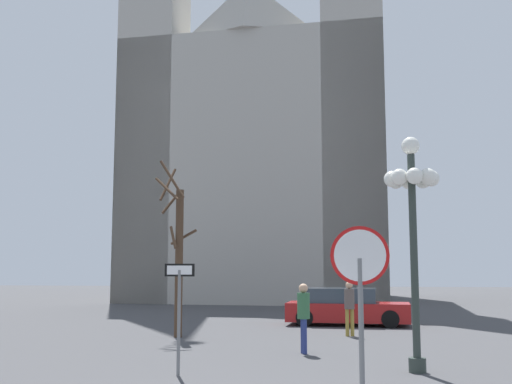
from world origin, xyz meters
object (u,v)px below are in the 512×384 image
(stop_sign, at_px, (360,280))
(pedestrian_walking, at_px, (304,311))
(street_lamp, at_px, (412,204))
(parked_car_near_red, at_px, (346,308))
(cathedral, at_px, (263,140))
(bare_tree, at_px, (178,252))
(pedestrian_standing, at_px, (349,303))
(one_way_arrow_sign, at_px, (179,304))

(stop_sign, bearing_deg, pedestrian_walking, 99.13)
(street_lamp, height_order, parked_car_near_red, street_lamp)
(cathedral, distance_m, stop_sign, 32.57)
(street_lamp, bearing_deg, stop_sign, -109.13)
(street_lamp, relative_size, bare_tree, 0.90)
(parked_car_near_red, relative_size, pedestrian_standing, 2.73)
(street_lamp, xyz_separation_m, pedestrian_walking, (-2.43, 2.50, -2.45))
(bare_tree, bearing_deg, parked_car_near_red, 39.59)
(pedestrian_standing, bearing_deg, one_way_arrow_sign, -116.87)
(one_way_arrow_sign, bearing_deg, parked_car_near_red, 70.98)
(bare_tree, relative_size, parked_car_near_red, 1.19)
(stop_sign, xyz_separation_m, parked_car_near_red, (0.33, 14.15, -1.34))
(one_way_arrow_sign, relative_size, pedestrian_standing, 1.31)
(cathedral, height_order, one_way_arrow_sign, cathedral)
(cathedral, relative_size, one_way_arrow_sign, 16.89)
(stop_sign, height_order, pedestrian_standing, stop_sign)
(one_way_arrow_sign, xyz_separation_m, pedestrian_standing, (3.77, 7.45, -0.40))
(stop_sign, height_order, bare_tree, bare_tree)
(bare_tree, xyz_separation_m, pedestrian_walking, (4.05, -3.17, -1.56))
(cathedral, xyz_separation_m, bare_tree, (-0.69, -21.40, -8.09))
(one_way_arrow_sign, height_order, bare_tree, bare_tree)
(stop_sign, bearing_deg, street_lamp, 70.87)
(one_way_arrow_sign, distance_m, parked_car_near_red, 11.72)
(one_way_arrow_sign, xyz_separation_m, bare_tree, (-1.61, 6.57, 1.20))
(stop_sign, relative_size, one_way_arrow_sign, 1.24)
(stop_sign, relative_size, street_lamp, 0.56)
(cathedral, bearing_deg, parked_car_near_red, -74.35)
(stop_sign, bearing_deg, bare_tree, 117.78)
(street_lamp, relative_size, pedestrian_standing, 2.92)
(stop_sign, bearing_deg, pedestrian_standing, 88.41)
(cathedral, xyz_separation_m, one_way_arrow_sign, (0.92, -27.97, -9.29))
(cathedral, xyz_separation_m, stop_sign, (4.41, -31.06, -8.73))
(stop_sign, bearing_deg, one_way_arrow_sign, 138.38)
(one_way_arrow_sign, height_order, parked_car_near_red, one_way_arrow_sign)
(pedestrian_standing, bearing_deg, parked_car_near_red, 89.41)
(street_lamp, bearing_deg, pedestrian_walking, 134.16)
(bare_tree, height_order, parked_car_near_red, bare_tree)
(stop_sign, xyz_separation_m, pedestrian_walking, (-1.04, 6.50, -0.93))
(pedestrian_walking, distance_m, pedestrian_standing, 4.26)
(stop_sign, relative_size, bare_tree, 0.50)
(cathedral, bearing_deg, pedestrian_standing, -77.10)
(one_way_arrow_sign, xyz_separation_m, parked_car_near_red, (3.81, 11.06, -0.78))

